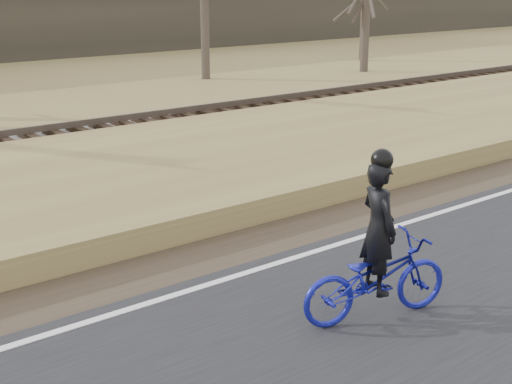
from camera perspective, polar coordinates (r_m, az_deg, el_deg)
ground at (r=12.04m, az=12.12°, el=-3.15°), size 120.00×120.00×0.00m
edge_line at (r=12.13m, az=11.42°, el=-2.62°), size 120.00×0.12×0.01m
shoulder at (r=12.78m, az=8.01°, el=-1.65°), size 120.00×1.60×0.04m
embankment at (r=14.85m, az=-0.29°, el=1.95°), size 120.00×5.00×0.44m
ballast at (r=17.92m, az=-7.80°, el=4.41°), size 120.00×3.00×0.45m
railroad at (r=17.86m, az=-7.84°, el=5.36°), size 120.00×2.40×0.29m
cyclist at (r=8.67m, az=9.61°, el=-5.91°), size 2.05×1.16×2.11m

